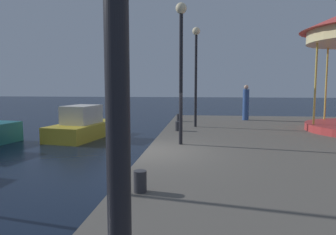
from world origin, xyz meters
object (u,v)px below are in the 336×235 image
bollard_south (178,126)px  lamp_post_far_end (196,60)px  person_mid_promenade (246,104)px  motorboat_yellow (83,126)px  bollard_center (179,118)px  lamp_post_mid_promenade (181,49)px  bollard_north (140,181)px

bollard_south → lamp_post_far_end: bearing=62.9°
person_mid_promenade → motorboat_yellow: bearing=-165.8°
bollard_center → lamp_post_mid_promenade: bearing=-85.2°
motorboat_yellow → bollard_north: 11.32m
bollard_south → person_mid_promenade: (3.42, 4.53, 0.72)m
bollard_north → bollard_center: same height
bollard_north → person_mid_promenade: (3.52, 12.31, 0.72)m
motorboat_yellow → bollard_south: bearing=-24.8°
lamp_post_far_end → person_mid_promenade: lamp_post_far_end is taller
bollard_north → person_mid_promenade: 12.82m
motorboat_yellow → lamp_post_far_end: 6.76m
bollard_center → bollard_south: (0.23, -3.50, 0.00)m
bollard_south → person_mid_promenade: person_mid_promenade is taller
bollard_south → person_mid_promenade: bearing=53.0°
motorboat_yellow → lamp_post_mid_promenade: 8.33m
bollard_south → motorboat_yellow: bearing=155.2°
lamp_post_mid_promenade → lamp_post_far_end: size_ratio=1.00×
lamp_post_mid_promenade → bollard_north: 5.57m
lamp_post_mid_promenade → person_mid_promenade: bearing=67.7°
lamp_post_mid_promenade → bollard_south: size_ratio=11.40×
lamp_post_mid_promenade → bollard_south: lamp_post_mid_promenade is taller
motorboat_yellow → bollard_center: bearing=13.1°
lamp_post_mid_promenade → bollard_south: bearing=96.0°
bollard_center → bollard_south: bearing=-86.2°
person_mid_promenade → bollard_south: bearing=-127.0°
lamp_post_far_end → bollard_center: size_ratio=11.42×
motorboat_yellow → person_mid_promenade: size_ratio=2.41×
bollard_south → lamp_post_mid_promenade: bearing=-84.0°
lamp_post_mid_promenade → person_mid_promenade: 8.46m
bollard_north → bollard_south: size_ratio=1.00×
lamp_post_mid_promenade → bollard_south: (-0.32, 3.03, -2.89)m
bollard_north → person_mid_promenade: person_mid_promenade is taller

